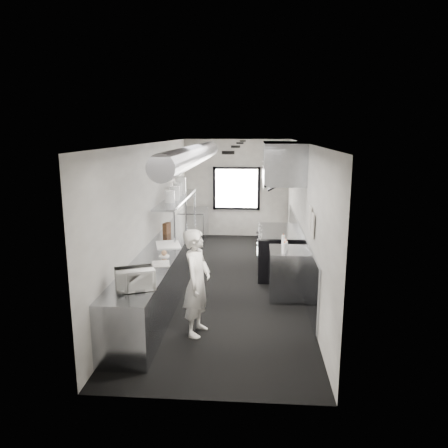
% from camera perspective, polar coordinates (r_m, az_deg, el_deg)
% --- Properties ---
extents(floor, '(3.00, 8.00, 0.01)m').
position_cam_1_polar(floor, '(8.93, 0.45, -7.62)').
color(floor, black).
rests_on(floor, ground).
extents(ceiling, '(3.00, 8.00, 0.01)m').
position_cam_1_polar(ceiling, '(8.40, 0.48, 10.64)').
color(ceiling, beige).
rests_on(ceiling, wall_back).
extents(wall_back, '(3.00, 0.02, 2.80)m').
position_cam_1_polar(wall_back, '(12.50, 1.66, 4.73)').
color(wall_back, beige).
rests_on(wall_back, floor).
extents(wall_front, '(3.00, 0.02, 2.80)m').
position_cam_1_polar(wall_front, '(4.71, -2.72, -8.09)').
color(wall_front, beige).
rests_on(wall_front, floor).
extents(wall_left, '(0.02, 8.00, 2.80)m').
position_cam_1_polar(wall_left, '(8.78, -9.35, 1.35)').
color(wall_left, beige).
rests_on(wall_left, floor).
extents(wall_right, '(0.02, 8.00, 2.80)m').
position_cam_1_polar(wall_right, '(8.60, 10.50, 1.07)').
color(wall_right, beige).
rests_on(wall_right, floor).
extents(wall_cladding, '(0.03, 5.50, 1.10)m').
position_cam_1_polar(wall_cladding, '(9.08, 9.96, -3.82)').
color(wall_cladding, '#9398A0').
rests_on(wall_cladding, wall_right).
extents(hvac_duct, '(0.40, 6.40, 0.40)m').
position_cam_1_polar(hvac_duct, '(8.88, -3.92, 9.09)').
color(hvac_duct, gray).
rests_on(hvac_duct, ceiling).
extents(service_window, '(1.36, 0.05, 1.25)m').
position_cam_1_polar(service_window, '(12.47, 1.65, 4.71)').
color(service_window, white).
rests_on(service_window, wall_back).
extents(exhaust_hood, '(0.81, 2.20, 0.88)m').
position_cam_1_polar(exhaust_hood, '(9.12, 7.73, 8.09)').
color(exhaust_hood, '#9398A0').
rests_on(exhaust_hood, ceiling).
extents(prep_counter, '(0.70, 6.00, 0.90)m').
position_cam_1_polar(prep_counter, '(8.47, -7.59, -5.64)').
color(prep_counter, '#9398A0').
rests_on(prep_counter, floor).
extents(pass_shelf, '(0.45, 3.00, 0.68)m').
position_cam_1_polar(pass_shelf, '(9.66, -6.22, 3.24)').
color(pass_shelf, '#9398A0').
rests_on(pass_shelf, prep_counter).
extents(range, '(0.88, 1.60, 0.94)m').
position_cam_1_polar(range, '(9.45, 7.04, -3.60)').
color(range, black).
rests_on(range, floor).
extents(bottle_station, '(0.65, 0.80, 0.90)m').
position_cam_1_polar(bottle_station, '(8.13, 8.29, -6.43)').
color(bottle_station, '#9398A0').
rests_on(bottle_station, floor).
extents(far_work_table, '(0.70, 1.20, 0.90)m').
position_cam_1_polar(far_work_table, '(11.99, -4.04, -0.23)').
color(far_work_table, '#9398A0').
rests_on(far_work_table, floor).
extents(notice_sheet_a, '(0.02, 0.28, 0.38)m').
position_cam_1_polar(notice_sheet_a, '(7.38, 11.31, 0.80)').
color(notice_sheet_a, beige).
rests_on(notice_sheet_a, wall_right).
extents(notice_sheet_b, '(0.02, 0.28, 0.38)m').
position_cam_1_polar(notice_sheet_b, '(7.06, 11.63, -0.17)').
color(notice_sheet_b, beige).
rests_on(notice_sheet_b, wall_right).
extents(line_cook, '(0.51, 0.66, 1.63)m').
position_cam_1_polar(line_cook, '(6.52, -3.59, -7.71)').
color(line_cook, silver).
rests_on(line_cook, floor).
extents(microwave, '(0.59, 0.53, 0.29)m').
position_cam_1_polar(microwave, '(6.09, -11.69, -7.12)').
color(microwave, silver).
rests_on(microwave, prep_counter).
extents(deli_tub_a, '(0.17, 0.17, 0.11)m').
position_cam_1_polar(deli_tub_a, '(6.61, -12.59, -6.40)').
color(deli_tub_a, silver).
rests_on(deli_tub_a, prep_counter).
extents(deli_tub_b, '(0.14, 0.14, 0.09)m').
position_cam_1_polar(deli_tub_b, '(6.82, -12.04, -5.89)').
color(deli_tub_b, silver).
rests_on(deli_tub_b, prep_counter).
extents(newspaper, '(0.36, 0.42, 0.01)m').
position_cam_1_polar(newspaper, '(7.15, -8.39, -5.23)').
color(newspaper, white).
rests_on(newspaper, prep_counter).
extents(small_plate, '(0.23, 0.23, 0.02)m').
position_cam_1_polar(small_plate, '(7.56, -7.91, -4.21)').
color(small_plate, silver).
rests_on(small_plate, prep_counter).
extents(pastry, '(0.10, 0.10, 0.10)m').
position_cam_1_polar(pastry, '(7.55, -7.92, -3.80)').
color(pastry, tan).
rests_on(pastry, small_plate).
extents(cutting_board, '(0.58, 0.68, 0.02)m').
position_cam_1_polar(cutting_board, '(8.29, -7.39, -2.71)').
color(cutting_board, white).
rests_on(cutting_board, prep_counter).
extents(knife_block, '(0.14, 0.23, 0.23)m').
position_cam_1_polar(knife_block, '(9.20, -7.58, -0.55)').
color(knife_block, brown).
rests_on(knife_block, prep_counter).
extents(plate_stack_a, '(0.22, 0.22, 0.25)m').
position_cam_1_polar(plate_stack_a, '(9.04, -7.17, 3.62)').
color(plate_stack_a, silver).
rests_on(plate_stack_a, pass_shelf).
extents(plate_stack_b, '(0.30, 0.30, 0.29)m').
position_cam_1_polar(plate_stack_b, '(9.33, -6.52, 4.04)').
color(plate_stack_b, silver).
rests_on(plate_stack_b, pass_shelf).
extents(plate_stack_c, '(0.28, 0.28, 0.30)m').
position_cam_1_polar(plate_stack_c, '(9.94, -6.12, 4.57)').
color(plate_stack_c, silver).
rests_on(plate_stack_c, pass_shelf).
extents(plate_stack_d, '(0.31, 0.31, 0.39)m').
position_cam_1_polar(plate_stack_d, '(10.28, -5.75, 5.09)').
color(plate_stack_d, silver).
rests_on(plate_stack_d, pass_shelf).
extents(squeeze_bottle_a, '(0.08, 0.08, 0.19)m').
position_cam_1_polar(squeeze_bottle_a, '(7.73, 7.96, -3.19)').
color(squeeze_bottle_a, white).
rests_on(squeeze_bottle_a, bottle_station).
extents(squeeze_bottle_b, '(0.07, 0.07, 0.18)m').
position_cam_1_polar(squeeze_bottle_b, '(7.81, 8.06, -3.08)').
color(squeeze_bottle_b, white).
rests_on(squeeze_bottle_b, bottle_station).
extents(squeeze_bottle_c, '(0.06, 0.06, 0.16)m').
position_cam_1_polar(squeeze_bottle_c, '(7.95, 8.23, -2.85)').
color(squeeze_bottle_c, white).
rests_on(squeeze_bottle_c, bottle_station).
extents(squeeze_bottle_d, '(0.07, 0.07, 0.16)m').
position_cam_1_polar(squeeze_bottle_d, '(8.10, 8.09, -2.57)').
color(squeeze_bottle_d, white).
rests_on(squeeze_bottle_d, bottle_station).
extents(squeeze_bottle_e, '(0.08, 0.08, 0.19)m').
position_cam_1_polar(squeeze_bottle_e, '(8.30, 7.83, -2.10)').
color(squeeze_bottle_e, white).
rests_on(squeeze_bottle_e, bottle_station).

